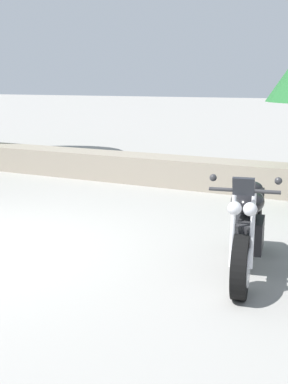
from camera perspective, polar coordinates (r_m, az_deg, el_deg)
stone_wall at (r=10.53m, az=1.48°, el=2.44°), size 36.00×0.80×0.55m
motorcycle_black_centre at (r=5.65m, az=11.23°, el=-4.03°), size 0.80×2.05×1.18m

